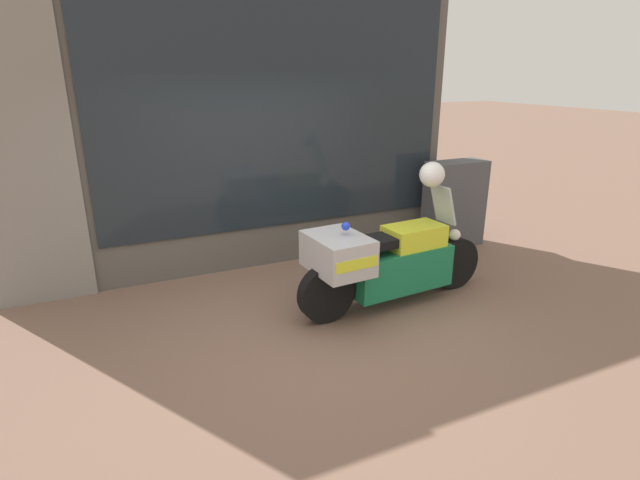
# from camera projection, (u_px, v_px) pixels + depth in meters

# --- Properties ---
(ground_plane) EXTENTS (60.00, 60.00, 0.00)m
(ground_plane) POSITION_uv_depth(u_px,v_px,m) (302.00, 325.00, 5.24)
(ground_plane) COLOR #7A5B4C
(shop_building) EXTENTS (6.00, 0.55, 4.07)m
(shop_building) POSITION_uv_depth(u_px,v_px,m) (202.00, 113.00, 6.11)
(shop_building) COLOR #56514C
(shop_building) RESTS_ON ground
(window_display) EXTENTS (4.46, 0.30, 2.13)m
(window_display) POSITION_uv_depth(u_px,v_px,m) (276.00, 223.00, 7.00)
(window_display) COLOR slate
(window_display) RESTS_ON ground
(paramedic_motorcycle) EXTENTS (2.44, 0.77, 1.31)m
(paramedic_motorcycle) POSITION_uv_depth(u_px,v_px,m) (383.00, 261.00, 5.49)
(paramedic_motorcycle) COLOR black
(paramedic_motorcycle) RESTS_ON ground
(utility_cabinet) EXTENTS (0.90, 0.40, 1.28)m
(utility_cabinet) POSITION_uv_depth(u_px,v_px,m) (454.00, 204.00, 7.46)
(utility_cabinet) COLOR #4C4C51
(utility_cabinet) RESTS_ON ground
(white_helmet) EXTENTS (0.28, 0.28, 0.28)m
(white_helmet) POSITION_uv_depth(u_px,v_px,m) (432.00, 174.00, 5.48)
(white_helmet) COLOR white
(white_helmet) RESTS_ON paramedic_motorcycle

